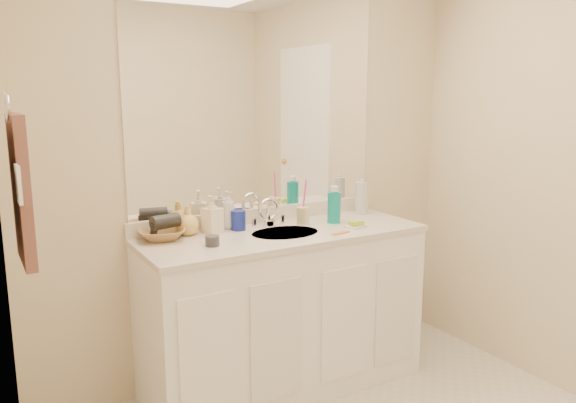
{
  "coord_description": "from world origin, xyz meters",
  "views": [
    {
      "loc": [
        -1.43,
        -1.46,
        1.6
      ],
      "look_at": [
        0.0,
        0.97,
        1.05
      ],
      "focal_mm": 35.0,
      "sensor_mm": 36.0,
      "label": 1
    }
  ],
  "objects": [
    {
      "name": "wall_back",
      "position": [
        0.0,
        1.3,
        1.2
      ],
      "size": [
        2.6,
        0.02,
        2.4
      ],
      "primitive_type": "cube",
      "color": "beige",
      "rests_on": "floor"
    },
    {
      "name": "wall_left",
      "position": [
        -1.3,
        0.0,
        1.2
      ],
      "size": [
        0.02,
        2.6,
        2.4
      ],
      "primitive_type": "cube",
      "color": "beige",
      "rests_on": "floor"
    },
    {
      "name": "vanity_cabinet",
      "position": [
        0.0,
        1.02,
        0.42
      ],
      "size": [
        1.5,
        0.55,
        0.85
      ],
      "primitive_type": "cube",
      "color": "white",
      "rests_on": "floor"
    },
    {
      "name": "countertop",
      "position": [
        0.0,
        1.02,
        0.86
      ],
      "size": [
        1.52,
        0.57,
        0.03
      ],
      "primitive_type": "cube",
      "color": "silver",
      "rests_on": "vanity_cabinet"
    },
    {
      "name": "backsplash",
      "position": [
        0.0,
        1.29,
        0.92
      ],
      "size": [
        1.52,
        0.03,
        0.08
      ],
      "primitive_type": "cube",
      "color": "silver",
      "rests_on": "countertop"
    },
    {
      "name": "sink_basin",
      "position": [
        0.0,
        1.0,
        0.87
      ],
      "size": [
        0.37,
        0.37,
        0.02
      ],
      "primitive_type": "cylinder",
      "color": "silver",
      "rests_on": "countertop"
    },
    {
      "name": "faucet",
      "position": [
        0.0,
        1.18,
        0.94
      ],
      "size": [
        0.02,
        0.02,
        0.11
      ],
      "primitive_type": "cylinder",
      "color": "silver",
      "rests_on": "countertop"
    },
    {
      "name": "mirror",
      "position": [
        0.0,
        1.29,
        1.56
      ],
      "size": [
        1.48,
        0.01,
        1.2
      ],
      "primitive_type": "cube",
      "color": "white",
      "rests_on": "wall_back"
    },
    {
      "name": "blue_mug",
      "position": [
        -0.19,
        1.18,
        0.93
      ],
      "size": [
        0.1,
        0.1,
        0.11
      ],
      "primitive_type": "cylinder",
      "rotation": [
        0.0,
        0.0,
        -0.28
      ],
      "color": "navy",
      "rests_on": "countertop"
    },
    {
      "name": "tan_cup",
      "position": [
        0.18,
        1.12,
        0.93
      ],
      "size": [
        0.08,
        0.08,
        0.1
      ],
      "primitive_type": "cylinder",
      "rotation": [
        0.0,
        0.0,
        -0.2
      ],
      "color": "beige",
      "rests_on": "countertop"
    },
    {
      "name": "toothbrush",
      "position": [
        0.19,
        1.12,
        1.03
      ],
      "size": [
        0.02,
        0.04,
        0.2
      ],
      "primitive_type": "cylinder",
      "rotation": [
        0.14,
        0.0,
        0.21
      ],
      "color": "#F640AA",
      "rests_on": "tan_cup"
    },
    {
      "name": "mouthwash_bottle",
      "position": [
        0.35,
        1.06,
        0.97
      ],
      "size": [
        0.09,
        0.09,
        0.17
      ],
      "primitive_type": "cylinder",
      "rotation": [
        0.0,
        0.0,
        -0.26
      ],
      "color": "#0B8E8A",
      "rests_on": "countertop"
    },
    {
      "name": "clear_pump_bottle",
      "position": [
        0.63,
        1.17,
        0.98
      ],
      "size": [
        0.09,
        0.09,
        0.19
      ],
      "primitive_type": "cylinder",
      "rotation": [
        0.0,
        0.0,
        0.32
      ],
      "color": "silver",
      "rests_on": "countertop"
    },
    {
      "name": "soap_dish",
      "position": [
        0.39,
        0.9,
        0.89
      ],
      "size": [
        0.12,
        0.11,
        0.01
      ],
      "primitive_type": "cube",
      "rotation": [
        0.0,
        0.0,
        0.24
      ],
      "color": "white",
      "rests_on": "countertop"
    },
    {
      "name": "green_soap",
      "position": [
        0.39,
        0.9,
        0.9
      ],
      "size": [
        0.07,
        0.05,
        0.03
      ],
      "primitive_type": "cube",
      "rotation": [
        0.0,
        0.0,
        0.02
      ],
      "color": "#A7C730",
      "rests_on": "soap_dish"
    },
    {
      "name": "orange_comb",
      "position": [
        0.24,
        0.84,
        0.88
      ],
      "size": [
        0.12,
        0.05,
        0.0
      ],
      "primitive_type": "cube",
      "rotation": [
        0.0,
        0.0,
        0.19
      ],
      "color": "orange",
      "rests_on": "countertop"
    },
    {
      "name": "dark_jar",
      "position": [
        -0.43,
        0.96,
        0.9
      ],
      "size": [
        0.08,
        0.08,
        0.05
      ],
      "primitive_type": "cylinder",
      "rotation": [
        0.0,
        0.0,
        -0.28
      ],
      "color": "#333339",
      "rests_on": "countertop"
    },
    {
      "name": "soap_bottle_white",
      "position": [
        -0.22,
        1.23,
        0.98
      ],
      "size": [
        0.09,
        0.09,
        0.2
      ],
      "primitive_type": "imported",
      "rotation": [
        0.0,
        0.0,
        0.18
      ],
      "color": "silver",
      "rests_on": "countertop"
    },
    {
      "name": "soap_bottle_cream",
      "position": [
        -0.33,
        1.2,
        0.98
      ],
      "size": [
        0.11,
        0.11,
        0.19
      ],
      "primitive_type": "imported",
      "rotation": [
        0.0,
        0.0,
        0.33
      ],
      "color": "#F7E6C9",
      "rests_on": "countertop"
    },
    {
      "name": "soap_bottle_yellow",
      "position": [
        -0.46,
        1.22,
        0.96
      ],
      "size": [
        0.13,
        0.13,
        0.15
      ],
      "primitive_type": "imported",
      "rotation": [
        0.0,
        0.0,
        -0.1
      ],
      "color": "#E6B959",
      "rests_on": "countertop"
    },
    {
      "name": "wicker_basket",
      "position": [
        -0.6,
        1.19,
        0.91
      ],
      "size": [
        0.28,
        0.28,
        0.06
      ],
      "primitive_type": "imported",
      "rotation": [
        0.0,
        0.0,
        -0.25
      ],
      "color": "olive",
      "rests_on": "countertop"
    },
    {
      "name": "hair_dryer",
      "position": [
        -0.58,
        1.19,
        0.97
      ],
      "size": [
        0.16,
        0.1,
        0.07
      ],
      "primitive_type": "cylinder",
      "rotation": [
        0.0,
        1.57,
        0.22
      ],
      "color": "black",
      "rests_on": "wicker_basket"
    },
    {
      "name": "towel_ring",
      "position": [
        -1.27,
        0.77,
        1.55
      ],
      "size": [
        0.01,
        0.11,
        0.11
      ],
      "primitive_type": "torus",
      "rotation": [
        0.0,
        1.57,
        0.0
      ],
      "color": "silver",
      "rests_on": "wall_left"
    },
    {
      "name": "hand_towel",
      "position": [
        -1.25,
        0.77,
        1.25
      ],
      "size": [
        0.04,
        0.32,
        0.55
      ],
      "primitive_type": "cube",
      "color": "brown",
      "rests_on": "towel_ring"
    },
    {
      "name": "switch_plate",
      "position": [
        -1.27,
        0.57,
        1.3
      ],
      "size": [
        0.01,
        0.08,
        0.13
      ],
      "primitive_type": "cube",
      "color": "white",
      "rests_on": "wall_left"
    }
  ]
}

